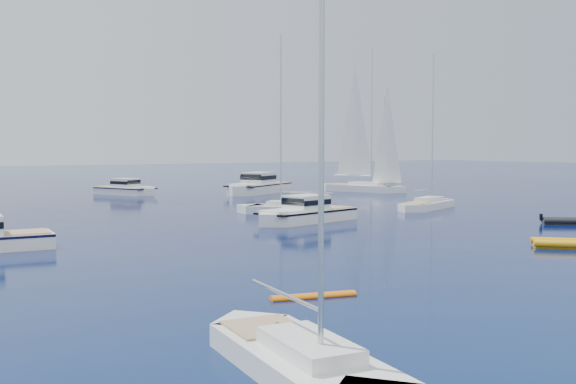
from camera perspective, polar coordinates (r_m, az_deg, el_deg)
motor_cruiser_centre at (r=51.66m, az=1.39°, el=-2.55°), size 10.47×5.23×2.63m
motor_cruiser_distant at (r=83.96m, az=-2.58°, el=-0.12°), size 12.96×9.98×3.36m
motor_cruiser_horizon at (r=84.08m, az=-13.38°, el=-0.21°), size 6.56×9.86×2.50m
sailboat_fore at (r=17.60m, az=1.19°, el=-15.06°), size 3.66×9.83×14.10m
sailboat_mid_r at (r=57.83m, az=0.39°, el=-1.87°), size 8.84×10.11×15.74m
sailboat_centre at (r=64.25m, az=11.61°, el=-1.39°), size 10.37×6.27×14.89m
sailboat_sails_r at (r=88.19m, az=6.24°, el=0.05°), size 8.05×13.18×18.94m
sailboat_sails_far at (r=112.16m, az=8.12°, el=0.82°), size 9.21×8.25×14.47m
tender_yellow at (r=41.74m, az=22.45°, el=-4.35°), size 4.40×4.45×0.95m
tender_grey_near at (r=54.37m, az=21.96°, el=-2.51°), size 3.32×3.18×0.95m
kayak_orange at (r=26.03m, az=2.14°, el=-8.84°), size 3.39×1.42×0.30m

